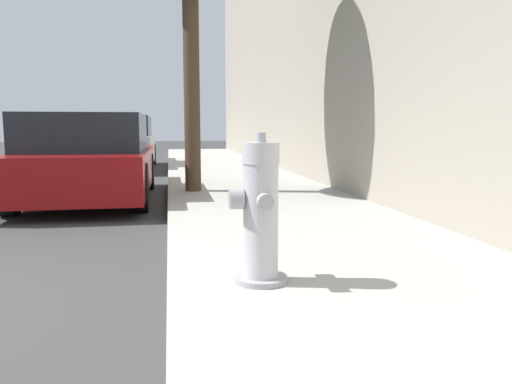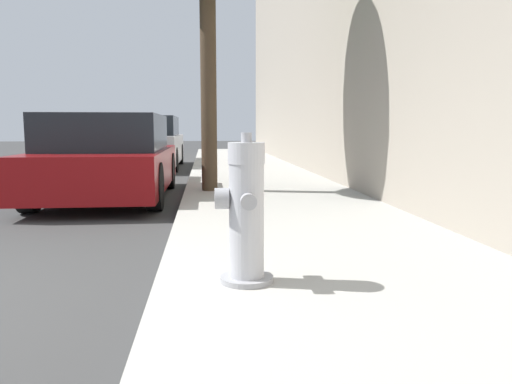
{
  "view_description": "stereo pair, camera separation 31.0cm",
  "coord_description": "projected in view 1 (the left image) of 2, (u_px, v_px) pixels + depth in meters",
  "views": [
    {
      "loc": [
        2.0,
        -2.96,
        1.11
      ],
      "look_at": [
        2.73,
        1.23,
        0.56
      ],
      "focal_mm": 35.0,
      "sensor_mm": 36.0,
      "label": 1
    },
    {
      "loc": [
        2.31,
        -3.01,
        1.11
      ],
      "look_at": [
        2.73,
        1.23,
        0.56
      ],
      "focal_mm": 35.0,
      "sensor_mm": 36.0,
      "label": 2
    }
  ],
  "objects": [
    {
      "name": "parked_car_mid",
      "position": [
        120.0,
        144.0,
        13.51
      ],
      "size": [
        1.78,
        4.6,
        1.42
      ],
      "color": "#B7B7BC",
      "rests_on": "ground_plane"
    },
    {
      "name": "fire_hydrant",
      "position": [
        260.0,
        214.0,
        3.09
      ],
      "size": [
        0.36,
        0.36,
        0.93
      ],
      "color": "#97979C",
      "rests_on": "sidewalk_slab"
    },
    {
      "name": "parked_car_near",
      "position": [
        89.0,
        159.0,
        7.59
      ],
      "size": [
        1.83,
        4.07,
        1.31
      ],
      "color": "maroon",
      "rests_on": "ground_plane"
    },
    {
      "name": "sidewalk_slab",
      "position": [
        372.0,
        288.0,
        3.25
      ],
      "size": [
        2.63,
        40.0,
        0.15
      ],
      "color": "#A8A59E",
      "rests_on": "ground_plane"
    }
  ]
}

